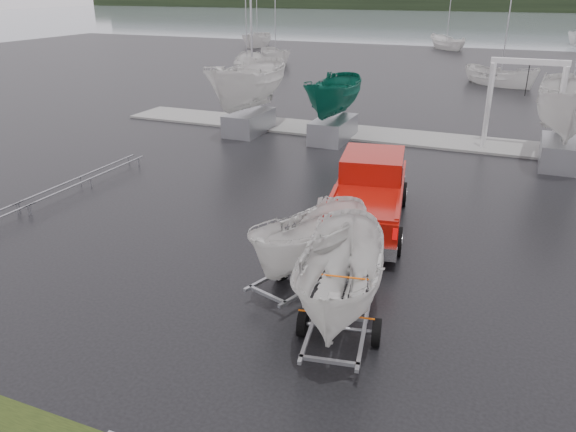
% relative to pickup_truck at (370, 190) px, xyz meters
% --- Properties ---
extents(ground_plane, '(120.00, 120.00, 0.00)m').
position_rel_pickup_truck_xyz_m(ground_plane, '(-1.85, -1.91, -1.08)').
color(ground_plane, black).
rests_on(ground_plane, ground).
extents(lake, '(300.00, 300.00, 0.00)m').
position_rel_pickup_truck_xyz_m(lake, '(-1.85, 98.09, -1.09)').
color(lake, gray).
rests_on(lake, ground).
extents(dock, '(30.00, 3.00, 0.12)m').
position_rel_pickup_truck_xyz_m(dock, '(-1.85, 11.09, -1.03)').
color(dock, gray).
rests_on(dock, ground).
extents(treeline, '(300.00, 8.00, 6.00)m').
position_rel_pickup_truck_xyz_m(treeline, '(-1.85, 168.09, 1.92)').
color(treeline, black).
rests_on(treeline, ground).
extents(pickup_truck, '(3.15, 6.49, 2.07)m').
position_rel_pickup_truck_xyz_m(pickup_truck, '(0.00, 0.00, 0.00)').
color(pickup_truck, '#920E07').
rests_on(pickup_truck, ground).
extents(trailer_hitched, '(2.07, 3.75, 5.21)m').
position_rel_pickup_truck_xyz_m(trailer_hitched, '(1.15, -6.52, 1.74)').
color(trailer_hitched, '#989BA0').
rests_on(trailer_hitched, ground).
extents(trailer_parked, '(2.27, 3.79, 4.55)m').
position_rel_pickup_truck_xyz_m(trailer_parked, '(-0.21, -4.79, 1.40)').
color(trailer_parked, '#989BA0').
rests_on(trailer_parked, ground).
extents(boat_hoist, '(3.30, 2.18, 4.12)m').
position_rel_pickup_truck_xyz_m(boat_hoist, '(4.13, 11.09, 1.59)').
color(boat_hoist, silver).
rests_on(boat_hoist, ground).
extents(keelboat_0, '(2.61, 3.20, 10.78)m').
position_rel_pickup_truck_xyz_m(keelboat_0, '(-8.85, 9.10, 3.07)').
color(keelboat_0, '#989BA0').
rests_on(keelboat_0, ground).
extents(keelboat_1, '(2.06, 3.20, 6.57)m').
position_rel_pickup_truck_xyz_m(keelboat_1, '(-4.33, 9.29, 2.13)').
color(keelboat_1, '#989BA0').
rests_on(keelboat_1, ground).
extents(mast_rack_0, '(0.56, 6.50, 0.06)m').
position_rel_pickup_truck_xyz_m(mast_rack_0, '(-10.85, -0.91, -0.73)').
color(mast_rack_0, '#989BA0').
rests_on(mast_rack_0, ground).
extents(moored_boat_0, '(3.03, 3.07, 11.13)m').
position_rel_pickup_truck_xyz_m(moored_boat_0, '(-18.90, 28.91, -1.07)').
color(moored_boat_0, silver).
rests_on(moored_boat_0, ground).
extents(moored_boat_1, '(3.48, 3.49, 11.25)m').
position_rel_pickup_truck_xyz_m(moored_boat_1, '(-5.49, 55.41, -1.07)').
color(moored_boat_1, silver).
rests_on(moored_boat_1, ground).
extents(moored_boat_2, '(3.34, 3.32, 11.17)m').
position_rel_pickup_truck_xyz_m(moored_boat_2, '(2.20, 30.01, -1.07)').
color(moored_boat_2, silver).
rests_on(moored_boat_2, ground).
extents(moored_boat_4, '(2.98, 3.04, 11.54)m').
position_rel_pickup_truck_xyz_m(moored_boat_4, '(-27.71, 49.28, -1.07)').
color(moored_boat_4, silver).
rests_on(moored_boat_4, ground).
extents(moored_boat_6, '(3.30, 3.31, 11.08)m').
position_rel_pickup_truck_xyz_m(moored_boat_6, '(-19.11, 35.53, -1.07)').
color(moored_boat_6, silver).
rests_on(moored_boat_6, ground).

